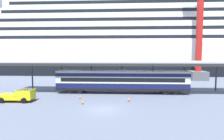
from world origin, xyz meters
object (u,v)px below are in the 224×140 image
train_carriage (122,81)px  traffic_cone_near (80,97)px  traffic_cone_mid (129,99)px  cruise_ship (162,37)px  service_truck (20,95)px  dockside_crane (201,11)px  traffic_cone_far (83,102)px

train_carriage → traffic_cone_near: (-6.69, -4.64, -1.99)m
traffic_cone_near → traffic_cone_mid: (7.78, -1.42, 0.03)m
cruise_ship → service_truck: (-30.89, -47.53, -12.68)m
train_carriage → traffic_cone_mid: size_ratio=33.17×
service_truck → traffic_cone_near: 9.01m
cruise_ship → traffic_cone_mid: (-14.43, -46.66, -13.32)m
cruise_ship → dockside_crane: (5.80, -22.06, 4.97)m
train_carriage → traffic_cone_far: train_carriage is taller
train_carriage → traffic_cone_far: size_ratio=38.55×
train_carriage → traffic_cone_mid: (1.09, -6.06, -1.96)m
dockside_crane → train_carriage: bearing=-139.0°
traffic_cone_far → dockside_crane: 41.91m
train_carriage → service_truck: train_carriage is taller
cruise_ship → traffic_cone_far: 54.48m
cruise_ship → service_truck: bearing=-123.0°
cruise_ship → service_truck: size_ratio=27.54×
service_truck → traffic_cone_mid: service_truck is taller
train_carriage → dockside_crane: (21.31, 18.55, 16.33)m
train_carriage → traffic_cone_near: bearing=-145.2°
service_truck → traffic_cone_far: 9.80m
service_truck → traffic_cone_mid: 16.50m
cruise_ship → traffic_cone_far: size_ratio=235.59×
cruise_ship → traffic_cone_mid: bearing=-107.2°
train_carriage → dockside_crane: 32.63m
service_truck → train_carriage: bearing=24.3°
traffic_cone_far → dockside_crane: dockside_crane is taller
traffic_cone_mid → traffic_cone_far: (-6.72, -1.73, -0.05)m
cruise_ship → traffic_cone_mid: size_ratio=202.71×
traffic_cone_near → traffic_cone_mid: bearing=-10.3°
traffic_cone_near → traffic_cone_far: traffic_cone_near is taller
cruise_ship → traffic_cone_far: cruise_ship is taller
service_truck → dockside_crane: bearing=34.8°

